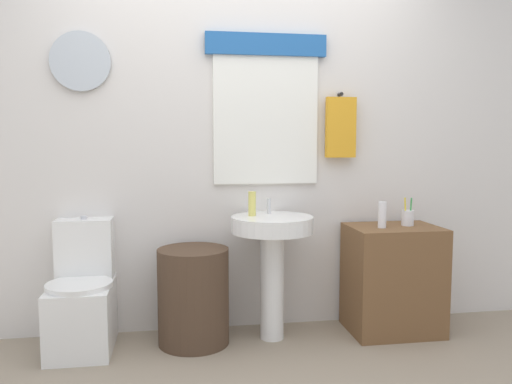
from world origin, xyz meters
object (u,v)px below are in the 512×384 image
laundry_hamper (193,296)px  wooden_cabinet (393,279)px  toilet (83,300)px  pedestal_sink (272,247)px  lotion_bottle (382,215)px  toothbrush_cup (408,218)px  soap_bottle (252,204)px

laundry_hamper → wooden_cabinet: size_ratio=0.85×
toilet → pedestal_sink: 1.20m
lotion_bottle → toothbrush_cup: bearing=16.5°
wooden_cabinet → lotion_bottle: (-0.10, -0.04, 0.43)m
wooden_cabinet → lotion_bottle: size_ratio=4.17×
pedestal_sink → wooden_cabinet: 0.84m
pedestal_sink → lotion_bottle: (0.71, -0.04, 0.19)m
toilet → wooden_cabinet: 1.97m
toothbrush_cup → toilet: bearing=179.5°
pedestal_sink → toothbrush_cup: toothbrush_cup is taller
laundry_hamper → soap_bottle: 0.68m
pedestal_sink → lotion_bottle: size_ratio=4.67×
soap_bottle → wooden_cabinet: bearing=-3.1°
laundry_hamper → wooden_cabinet: wooden_cabinet is taller
toilet → soap_bottle: bearing=0.8°
lotion_bottle → toothbrush_cup: size_ratio=0.91×
wooden_cabinet → soap_bottle: soap_bottle is taller
wooden_cabinet → soap_bottle: bearing=176.9°
wooden_cabinet → lotion_bottle: lotion_bottle is taller
soap_bottle → lotion_bottle: 0.84m
pedestal_sink → lotion_bottle: lotion_bottle is taller
toothbrush_cup → laundry_hamper: bearing=-179.2°
toilet → lotion_bottle: size_ratio=4.70×
laundry_hamper → pedestal_sink: bearing=-0.0°
wooden_cabinet → lotion_bottle: 0.45m
toothbrush_cup → soap_bottle: bearing=178.3°
laundry_hamper → toothbrush_cup: 1.48m
toilet → pedestal_sink: (1.16, -0.04, 0.29)m
pedestal_sink → soap_bottle: soap_bottle is taller
wooden_cabinet → toothbrush_cup: 0.42m
toilet → laundry_hamper: 0.67m
soap_bottle → lotion_bottle: (0.83, -0.09, -0.08)m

